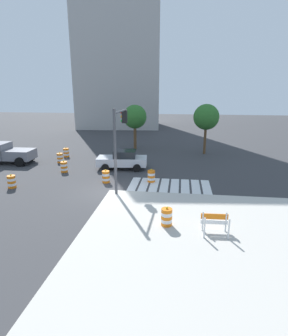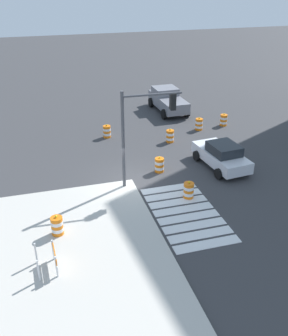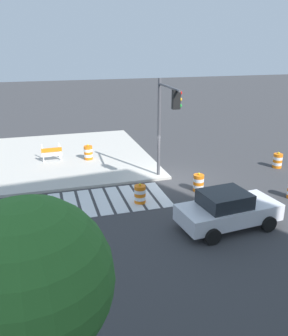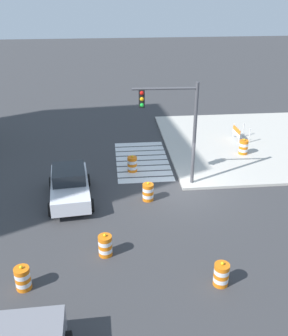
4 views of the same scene
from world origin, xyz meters
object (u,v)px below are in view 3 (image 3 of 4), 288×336
at_px(traffic_barrel_near_corner, 140,194).
at_px(traffic_barrel_lane_center, 278,161).
at_px(sports_car, 228,210).
at_px(traffic_barrel_on_sidewalk, 88,153).
at_px(construction_barricade, 52,152).
at_px(traffic_light_pole, 166,114).
at_px(street_tree_streetside_near, 29,281).
at_px(traffic_barrel_median_far, 198,183).

xyz_separation_m(traffic_barrel_near_corner, traffic_barrel_lane_center, (-9.69, -2.57, 0.00)).
height_order(sports_car, traffic_barrel_on_sidewalk, sports_car).
bearing_deg(construction_barricade, traffic_barrel_on_sidewalk, 169.46).
bearing_deg(construction_barricade, traffic_light_pole, 136.04).
distance_m(construction_barricade, street_tree_streetside_near, 18.12).
relative_size(traffic_light_pole, street_tree_streetside_near, 1.04).
bearing_deg(traffic_barrel_lane_center, traffic_light_pole, 4.44).
height_order(traffic_barrel_median_far, street_tree_streetside_near, street_tree_streetside_near).
xyz_separation_m(traffic_barrel_median_far, traffic_light_pole, (1.40, -1.41, 3.46)).
distance_m(traffic_barrel_median_far, traffic_light_pole, 3.99).
bearing_deg(traffic_barrel_near_corner, traffic_barrel_lane_center, -165.16).
relative_size(traffic_barrel_on_sidewalk, traffic_light_pole, 0.19).
distance_m(sports_car, street_tree_streetside_near, 10.68).
relative_size(traffic_barrel_near_corner, construction_barricade, 0.78).
distance_m(traffic_barrel_lane_center, traffic_light_pole, 8.49).
xyz_separation_m(traffic_barrel_lane_center, street_tree_streetside_near, (14.36, 12.82, 3.44)).
relative_size(sports_car, traffic_barrel_median_far, 4.37).
xyz_separation_m(traffic_barrel_median_far, traffic_barrel_lane_center, (-6.32, -2.01, 0.00)).
bearing_deg(construction_barricade, traffic_barrel_median_far, 135.83).
height_order(traffic_barrel_near_corner, traffic_barrel_median_far, same).
distance_m(construction_barricade, traffic_light_pole, 8.67).
height_order(sports_car, traffic_light_pole, traffic_light_pole).
relative_size(sports_car, traffic_barrel_lane_center, 4.37).
distance_m(traffic_barrel_near_corner, construction_barricade, 8.49).
height_order(traffic_barrel_lane_center, traffic_light_pole, traffic_light_pole).
bearing_deg(sports_car, traffic_barrel_median_far, -97.16).
height_order(traffic_barrel_lane_center, street_tree_streetside_near, street_tree_streetside_near).
bearing_deg(traffic_barrel_on_sidewalk, traffic_barrel_near_corner, 102.09).
relative_size(traffic_barrel_on_sidewalk, construction_barricade, 0.78).
xyz_separation_m(traffic_barrel_near_corner, street_tree_streetside_near, (4.67, 10.26, 3.44)).
height_order(sports_car, traffic_barrel_median_far, sports_car).
bearing_deg(construction_barricade, sports_car, 121.60).
xyz_separation_m(traffic_light_pole, street_tree_streetside_near, (6.63, 12.23, -0.01)).
height_order(traffic_barrel_near_corner, construction_barricade, construction_barricade).
distance_m(traffic_barrel_near_corner, traffic_barrel_on_sidewalk, 7.30).
relative_size(traffic_barrel_lane_center, traffic_light_pole, 0.19).
relative_size(traffic_barrel_lane_center, traffic_barrel_on_sidewalk, 1.00).
distance_m(sports_car, traffic_light_pole, 6.22).
xyz_separation_m(traffic_barrel_lane_center, construction_barricade, (13.54, -5.00, 0.27)).
bearing_deg(traffic_barrel_near_corner, traffic_barrel_median_far, -170.52).
xyz_separation_m(sports_car, traffic_barrel_median_far, (-0.49, -3.92, -0.36)).
relative_size(sports_car, street_tree_streetside_near, 0.85).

